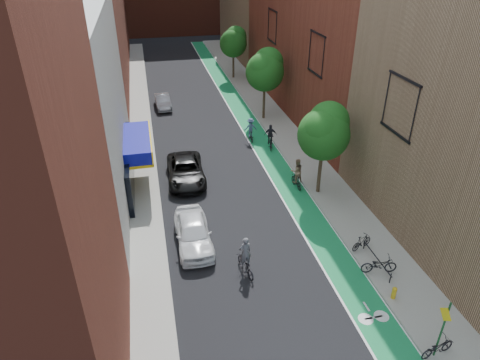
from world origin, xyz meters
TOP-DOWN VIEW (x-y plane):
  - ground at (0.00, 0.00)m, footprint 160.00×160.00m
  - bike_lane at (4.00, 26.00)m, footprint 2.00×68.00m
  - sidewalk_left at (-6.00, 26.00)m, footprint 2.00×68.00m
  - sidewalk_right at (6.50, 26.00)m, footprint 3.00×68.00m
  - building_left_white at (-11.00, 14.00)m, footprint 8.00×20.00m
  - tree_near at (5.65, 10.02)m, footprint 3.40×3.36m
  - tree_mid at (5.65, 24.02)m, footprint 3.55×3.53m
  - tree_far at (5.65, 38.02)m, footprint 3.30×3.25m
  - sign_pole at (5.38, -3.50)m, footprint 0.13×0.71m
  - parked_car_white at (-3.42, 6.29)m, footprint 1.95×4.83m
  - parked_car_black at (-3.00, 13.80)m, footprint 2.70×5.58m
  - parked_car_silver at (-3.62, 29.36)m, footprint 1.61×4.14m
  - cyclist_lead at (-1.09, 3.34)m, footprint 1.00×1.90m
  - cyclist_lane_near at (4.44, 11.18)m, footprint 0.93×1.61m
  - cyclist_lane_mid at (4.44, 17.66)m, footprint 1.06×1.73m
  - cyclist_lane_far at (3.20, 19.53)m, footprint 1.08×1.53m
  - parked_bike_near at (5.48, -3.49)m, footprint 1.71×0.85m
  - parked_bike_mid at (5.65, 3.65)m, footprint 1.52×0.92m
  - parked_bike_far at (5.61, 1.66)m, footprint 1.97×0.97m
  - fire_hydrant at (5.43, -0.18)m, footprint 0.24×0.24m

SIDE VIEW (x-z plane):
  - ground at x=0.00m, z-range 0.00..0.00m
  - bike_lane at x=4.00m, z-range 0.00..0.01m
  - sidewalk_left at x=-6.00m, z-range 0.00..0.15m
  - sidewalk_right at x=6.50m, z-range 0.00..0.15m
  - fire_hydrant at x=5.43m, z-range 0.17..0.85m
  - parked_bike_near at x=5.48m, z-range 0.15..1.01m
  - parked_bike_mid at x=5.65m, z-range 0.15..1.03m
  - parked_bike_far at x=5.61m, z-range 0.15..1.14m
  - parked_car_silver at x=-3.62m, z-range 0.00..1.34m
  - cyclist_lead at x=-1.09m, z-range -0.35..1.83m
  - parked_car_black at x=-3.00m, z-range 0.00..1.53m
  - cyclist_lane_mid at x=4.44m, z-range -0.24..1.81m
  - parked_car_white at x=-3.42m, z-range 0.00..1.64m
  - cyclist_lane_far at x=3.20m, z-range -0.08..1.92m
  - cyclist_lane_near at x=4.44m, z-range -0.12..2.01m
  - sign_pole at x=5.38m, z-range 0.34..3.34m
  - tree_far at x=5.65m, z-range 1.40..7.60m
  - tree_near at x=5.65m, z-range 1.45..7.87m
  - tree_mid at x=5.65m, z-range 1.52..8.26m
  - building_left_white at x=-11.00m, z-range 0.00..12.00m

